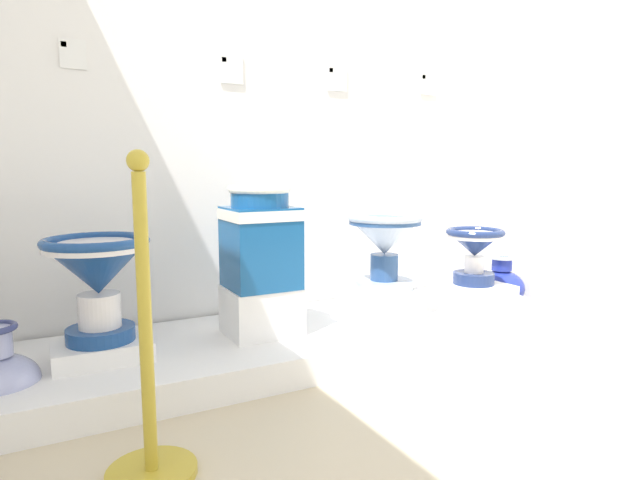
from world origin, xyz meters
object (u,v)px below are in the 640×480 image
object	(u,v)px
antique_toilet_pale_glazed	(385,239)
info_placard_first	(73,54)
antique_toilet_slender_white	(260,235)
plinth_block_central_ornate	(473,293)
stanchion_post_near_left	(148,390)
plinth_block_squat_floral	(102,350)
info_placard_third	(337,78)
info_placard_fourth	(428,84)
antique_toilet_squat_floral	(97,270)
info_placard_second	(231,69)
decorative_vase_companion	(501,286)
plinth_block_slender_white	(261,310)
antique_toilet_central_ornate	(475,247)
plinth_block_pale_glazed	(384,303)

from	to	relation	value
antique_toilet_pale_glazed	info_placard_first	size ratio (longest dim) A/B	3.04
antique_toilet_slender_white	plinth_block_central_ornate	distance (m)	1.42
stanchion_post_near_left	antique_toilet_pale_glazed	bearing A→B (deg)	27.81
plinth_block_squat_floral	stanchion_post_near_left	bearing A→B (deg)	-85.71
info_placard_third	info_placard_fourth	size ratio (longest dim) A/B	1.06
antique_toilet_squat_floral	antique_toilet_pale_glazed	distance (m)	1.41
antique_toilet_pale_glazed	info_placard_fourth	world-z (taller)	info_placard_fourth
antique_toilet_squat_floral	plinth_block_squat_floral	bearing A→B (deg)	75.96
antique_toilet_slender_white	info_placard_second	distance (m)	0.94
plinth_block_squat_floral	stanchion_post_near_left	size ratio (longest dim) A/B	0.39
info_placard_fourth	decorative_vase_companion	world-z (taller)	info_placard_fourth
plinth_block_slender_white	plinth_block_central_ornate	world-z (taller)	plinth_block_slender_white
decorative_vase_companion	antique_toilet_pale_glazed	bearing A→B (deg)	-170.79
plinth_block_squat_floral	plinth_block_central_ornate	bearing A→B (deg)	-0.13
antique_toilet_central_ornate	plinth_block_pale_glazed	bearing A→B (deg)	-177.73
decorative_vase_companion	plinth_block_pale_glazed	bearing A→B (deg)	-170.79
plinth_block_slender_white	plinth_block_pale_glazed	size ratio (longest dim) A/B	1.00
plinth_block_pale_glazed	plinth_block_squat_floral	bearing A→B (deg)	178.73
plinth_block_slender_white	info_placard_third	xyz separation A→B (m)	(0.67, 0.43, 1.20)
info_placard_first	decorative_vase_companion	bearing A→B (deg)	-7.14
plinth_block_pale_glazed	info_placard_second	xyz separation A→B (m)	(-0.66, 0.48, 1.24)
info_placard_second	info_placard_fourth	size ratio (longest dim) A/B	1.10
info_placard_third	decorative_vase_companion	xyz separation A→B (m)	(1.08, -0.31, -1.29)
plinth_block_squat_floral	antique_toilet_squat_floral	world-z (taller)	antique_toilet_squat_floral
antique_toilet_central_ornate	info_placard_second	xyz separation A→B (m)	(-1.33, 0.46, 0.98)
info_placard_first	info_placard_third	bearing A→B (deg)	0.00
plinth_block_slender_white	decorative_vase_companion	bearing A→B (deg)	3.99
plinth_block_slender_white	info_placard_fourth	world-z (taller)	info_placard_fourth
antique_toilet_squat_floral	plinth_block_pale_glazed	xyz separation A→B (m)	(1.41, -0.03, -0.30)
antique_toilet_squat_floral	plinth_block_pale_glazed	size ratio (longest dim) A/B	1.31
plinth_block_squat_floral	info_placard_second	world-z (taller)	info_placard_second
info_placard_second	decorative_vase_companion	bearing A→B (deg)	-10.24
info_placard_third	info_placard_first	bearing A→B (deg)	-180.00
plinth_block_squat_floral	info_placard_fourth	world-z (taller)	info_placard_fourth
antique_toilet_squat_floral	info_placard_third	xyz separation A→B (m)	(1.39, 0.45, 0.94)
info_placard_second	plinth_block_slender_white	bearing A→B (deg)	-92.95
plinth_block_central_ornate	info_placard_second	xyz separation A→B (m)	(-1.33, 0.46, 1.26)
info_placard_first	info_placard_fourth	world-z (taller)	info_placard_fourth
antique_toilet_pale_glazed	decorative_vase_companion	size ratio (longest dim) A/B	1.10
info_placard_fourth	plinth_block_central_ornate	bearing A→B (deg)	-88.93
antique_toilet_central_ornate	info_placard_third	xyz separation A→B (m)	(-0.69, 0.46, 0.98)
antique_toilet_central_ornate	stanchion_post_near_left	world-z (taller)	stanchion_post_near_left
plinth_block_squat_floral	stanchion_post_near_left	distance (m)	0.75
plinth_block_squat_floral	decorative_vase_companion	xyz separation A→B (m)	(2.47, 0.14, -0.02)
antique_toilet_pale_glazed	decorative_vase_companion	distance (m)	1.15
plinth_block_slender_white	info_placard_first	distance (m)	1.47
antique_toilet_pale_glazed	stanchion_post_near_left	distance (m)	1.55
antique_toilet_pale_glazed	info_placard_fourth	bearing A→B (deg)	36.10
info_placard_third	decorative_vase_companion	distance (m)	1.71
plinth_block_pale_glazed	info_placard_fourth	world-z (taller)	info_placard_fourth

